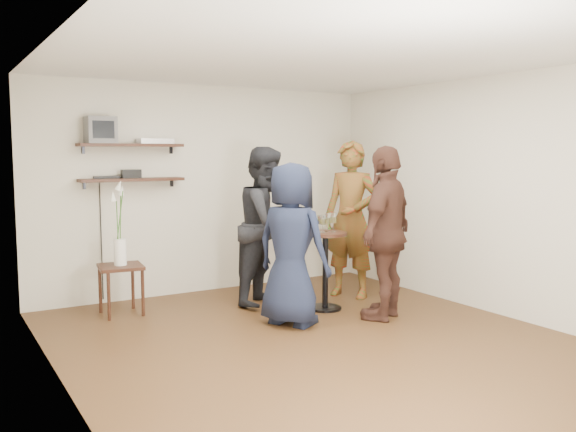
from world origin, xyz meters
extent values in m
cube|color=#472C17|center=(0.00, 0.00, -0.02)|extent=(4.50, 5.00, 0.04)
cube|color=white|center=(0.00, 0.00, 2.62)|extent=(4.50, 5.00, 0.04)
cube|color=beige|center=(0.00, 2.52, 1.30)|extent=(4.50, 0.04, 2.60)
cube|color=beige|center=(0.00, -2.52, 1.30)|extent=(4.50, 0.04, 2.60)
cube|color=beige|center=(-2.27, 0.00, 1.30)|extent=(0.04, 5.00, 2.60)
cube|color=beige|center=(2.27, 0.00, 1.30)|extent=(0.04, 5.00, 2.60)
cube|color=black|center=(-1.00, 2.38, 1.85)|extent=(1.20, 0.25, 0.04)
cube|color=black|center=(-1.00, 2.38, 1.45)|extent=(1.20, 0.25, 0.04)
cube|color=#59595B|center=(-1.35, 2.38, 2.02)|extent=(0.32, 0.30, 0.30)
cube|color=silver|center=(-0.72, 2.38, 1.90)|extent=(0.40, 0.24, 0.06)
cube|color=black|center=(-1.01, 2.38, 1.52)|extent=(0.22, 0.10, 0.10)
cube|color=black|center=(-1.28, 2.42, 1.48)|extent=(0.30, 0.05, 0.03)
cube|color=black|center=(-1.30, 1.88, 0.53)|extent=(0.51, 0.51, 0.04)
cylinder|color=black|center=(-1.48, 1.70, 0.26)|extent=(0.04, 0.04, 0.51)
cylinder|color=black|center=(-1.12, 1.70, 0.26)|extent=(0.04, 0.04, 0.51)
cylinder|color=black|center=(-1.48, 2.06, 0.26)|extent=(0.04, 0.04, 0.51)
cylinder|color=black|center=(-1.12, 2.06, 0.26)|extent=(0.04, 0.04, 0.51)
cylinder|color=white|center=(-1.30, 1.88, 0.69)|extent=(0.13, 0.13, 0.29)
cylinder|color=#326D1F|center=(-1.32, 1.88, 0.98)|extent=(0.01, 0.07, 0.52)
cone|color=white|center=(-1.36, 1.88, 1.30)|extent=(0.07, 0.08, 0.11)
cylinder|color=#326D1F|center=(-1.28, 1.89, 1.01)|extent=(0.03, 0.05, 0.58)
cone|color=white|center=(-1.25, 1.91, 1.36)|extent=(0.10, 0.12, 0.12)
cylinder|color=#326D1F|center=(-1.30, 1.87, 1.04)|extent=(0.09, 0.08, 0.63)
cone|color=white|center=(-1.30, 1.84, 1.42)|extent=(0.12, 0.12, 0.12)
cylinder|color=black|center=(0.74, 0.93, 0.86)|extent=(0.48, 0.48, 0.04)
cylinder|color=black|center=(0.74, 0.93, 0.44)|extent=(0.06, 0.06, 0.82)
cylinder|color=black|center=(0.74, 0.93, 0.01)|extent=(0.37, 0.37, 0.03)
cylinder|color=silver|center=(0.68, 0.89, 0.88)|extent=(0.06, 0.06, 0.00)
cylinder|color=silver|center=(0.68, 0.89, 0.93)|extent=(0.01, 0.01, 0.09)
cylinder|color=silver|center=(0.68, 0.89, 1.03)|extent=(0.07, 0.07, 0.11)
cylinder|color=#C7BD52|center=(0.68, 0.89, 1.00)|extent=(0.06, 0.06, 0.06)
cylinder|color=silver|center=(0.82, 0.89, 0.88)|extent=(0.06, 0.06, 0.00)
cylinder|color=silver|center=(0.82, 0.89, 0.93)|extent=(0.01, 0.01, 0.10)
cylinder|color=silver|center=(0.82, 0.89, 1.04)|extent=(0.07, 0.07, 0.12)
cylinder|color=#C7BD52|center=(0.82, 0.89, 1.02)|extent=(0.07, 0.07, 0.06)
cylinder|color=silver|center=(0.71, 0.99, 0.88)|extent=(0.05, 0.05, 0.00)
cylinder|color=silver|center=(0.71, 0.99, 0.93)|extent=(0.01, 0.01, 0.08)
cylinder|color=silver|center=(0.71, 0.99, 1.02)|extent=(0.06, 0.06, 0.10)
cylinder|color=#C7BD52|center=(0.71, 0.99, 1.00)|extent=(0.06, 0.06, 0.05)
cylinder|color=silver|center=(0.78, 0.94, 0.88)|extent=(0.06, 0.06, 0.00)
cylinder|color=silver|center=(0.78, 0.94, 0.93)|extent=(0.01, 0.01, 0.09)
cylinder|color=silver|center=(0.78, 0.94, 1.03)|extent=(0.07, 0.07, 0.11)
cylinder|color=#C7BD52|center=(0.78, 0.94, 1.01)|extent=(0.06, 0.06, 0.06)
imported|color=#A61C13|center=(1.36, 1.29, 0.95)|extent=(0.74, 0.83, 1.91)
imported|color=black|center=(0.32, 1.51, 0.92)|extent=(1.13, 1.08, 1.83)
imported|color=#161C32|center=(0.10, 0.60, 0.83)|extent=(0.84, 0.97, 1.67)
imported|color=#43261C|center=(1.09, 0.29, 0.92)|extent=(1.16, 0.91, 1.84)
camera|label=1|loc=(-3.08, -4.65, 1.77)|focal=38.00mm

